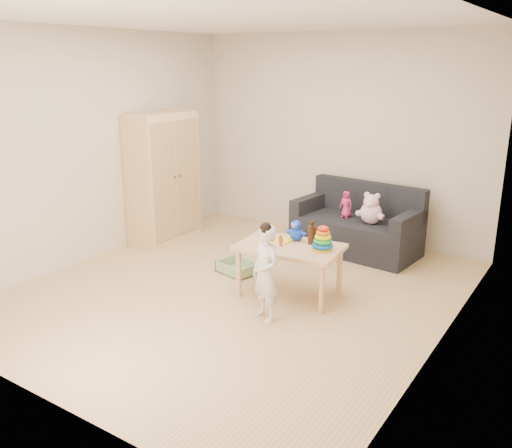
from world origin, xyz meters
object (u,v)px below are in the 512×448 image
Objects in this scene: wardrobe at (163,178)px; play_table at (289,270)px; sofa at (355,235)px; toddler at (266,275)px.

play_table is at bearing -16.26° from wardrobe.
sofa is 1.49× the size of play_table.
sofa is at bearing 21.75° from wardrobe.
play_table is at bearing 123.24° from toddler.
toddler is at bearing -81.28° from play_table.
play_table is 1.15× the size of toddler.
toddler reaches higher than play_table.
play_table is (2.25, -0.66, -0.56)m from wardrobe.
sofa is at bearing 89.19° from play_table.
wardrobe reaches higher than sofa.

